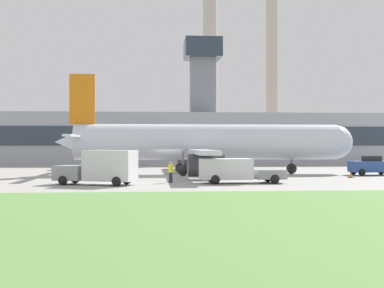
# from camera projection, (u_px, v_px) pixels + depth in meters

# --- Properties ---
(ground_plane) EXTENTS (400.00, 400.00, 0.00)m
(ground_plane) POSITION_uv_depth(u_px,v_px,m) (168.00, 175.00, 50.67)
(ground_plane) COLOR #999691
(grass_strip) EXTENTS (240.00, 37.00, 0.06)m
(grass_strip) POSITION_uv_depth(u_px,v_px,m) (217.00, 254.00, 14.28)
(grass_strip) COLOR #5B8942
(grass_strip) RESTS_ON ground_plane
(terminal_building) EXTENTS (70.23, 10.92, 18.95)m
(terminal_building) POSITION_uv_depth(u_px,v_px,m) (163.00, 137.00, 80.84)
(terminal_building) COLOR #9EA3AD
(terminal_building) RESTS_ON ground_plane
(smokestack_left) EXTENTS (3.49, 3.49, 43.16)m
(smokestack_left) POSITION_uv_depth(u_px,v_px,m) (210.00, 55.00, 111.77)
(smokestack_left) COLOR #B2A899
(smokestack_left) RESTS_ON ground_plane
(smokestack_right) EXTENTS (2.96, 2.96, 43.21)m
(smokestack_right) POSITION_uv_depth(u_px,v_px,m) (272.00, 55.00, 112.76)
(smokestack_right) COLOR #B2A899
(smokestack_right) RESTS_ON ground_plane
(airplane) EXTENTS (29.56, 28.18, 9.78)m
(airplane) POSITION_uv_depth(u_px,v_px,m) (204.00, 143.00, 52.73)
(airplane) COLOR silver
(airplane) RESTS_ON ground_plane
(pushback_tug) EXTENTS (4.24, 2.67, 1.86)m
(pushback_tug) POSITION_uv_depth(u_px,v_px,m) (372.00, 166.00, 51.17)
(pushback_tug) COLOR #2D4C93
(pushback_tug) RESTS_ON ground_plane
(baggage_truck) EXTENTS (6.52, 2.89, 1.87)m
(baggage_truck) POSITION_uv_depth(u_px,v_px,m) (236.00, 171.00, 40.65)
(baggage_truck) COLOR gray
(baggage_truck) RESTS_ON ground_plane
(fuel_truck) EXTENTS (6.30, 3.89, 2.54)m
(fuel_truck) POSITION_uv_depth(u_px,v_px,m) (101.00, 168.00, 38.89)
(fuel_truck) COLOR gray
(fuel_truck) RESTS_ON ground_plane
(ground_crew_person) EXTENTS (0.42, 0.42, 1.63)m
(ground_crew_person) POSITION_uv_depth(u_px,v_px,m) (171.00, 172.00, 41.12)
(ground_crew_person) COLOR #23283D
(ground_crew_person) RESTS_ON ground_plane
(traffic_cone_near_nose) EXTENTS (0.49, 0.49, 0.52)m
(traffic_cone_near_nose) POSITION_uv_depth(u_px,v_px,m) (351.00, 175.00, 47.19)
(traffic_cone_near_nose) COLOR black
(traffic_cone_near_nose) RESTS_ON ground_plane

